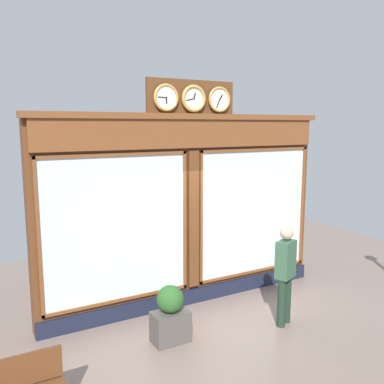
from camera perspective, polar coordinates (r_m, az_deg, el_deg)
ground_plane at (r=6.09m, az=14.32°, el=-23.97°), size 14.00×14.00×0.00m
shop_facade at (r=7.63m, az=-0.46°, el=-2.35°), size 5.71×0.42×4.09m
pedestrian at (r=7.11m, az=12.72°, el=-10.57°), size 0.42×0.34×1.69m
planter_box at (r=6.70m, az=-2.99°, el=-18.05°), size 0.56×0.36×0.48m
planter_shrub at (r=6.51m, az=-3.03°, el=-14.51°), size 0.42×0.42×0.42m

